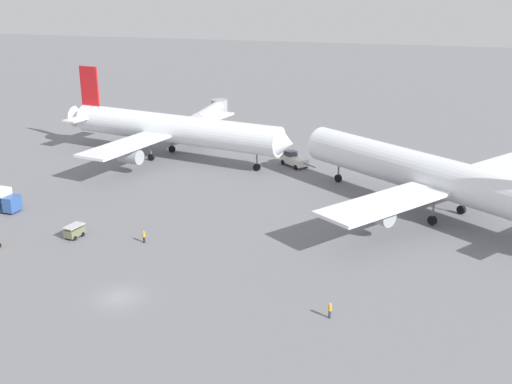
# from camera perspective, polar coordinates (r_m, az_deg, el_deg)

# --- Properties ---
(ground_plane) EXTENTS (600.00, 600.00, 0.00)m
(ground_plane) POSITION_cam_1_polar(r_m,az_deg,el_deg) (67.89, -12.66, -9.61)
(ground_plane) COLOR slate
(airliner_at_gate_left) EXTENTS (49.61, 42.87, 16.34)m
(airliner_at_gate_left) POSITION_cam_1_polar(r_m,az_deg,el_deg) (117.34, -7.84, 5.85)
(airliner_at_gate_left) COLOR white
(airliner_at_gate_left) RESTS_ON ground
(airliner_being_pushed) EXTENTS (45.28, 40.57, 17.00)m
(airliner_being_pushed) POSITION_cam_1_polar(r_m,az_deg,el_deg) (91.01, 16.30, 1.43)
(airliner_being_pushed) COLOR white
(airliner_being_pushed) RESTS_ON ground
(pushback_tug) EXTENTS (7.56, 6.57, 2.97)m
(pushback_tug) POSITION_cam_1_polar(r_m,az_deg,el_deg) (112.37, 3.58, 3.07)
(pushback_tug) COLOR white
(pushback_tug) RESTS_ON ground
(gse_baggage_cart_near_cluster) EXTENTS (2.00, 2.95, 1.71)m
(gse_baggage_cart_near_cluster) POSITION_cam_1_polar(r_m,az_deg,el_deg) (84.17, -16.64, -3.55)
(gse_baggage_cart_near_cluster) COLOR #666B4C
(gse_baggage_cart_near_cluster) RESTS_ON ground
(gse_catering_truck_tall) EXTENTS (5.96, 2.72, 3.50)m
(gse_catering_truck_tall) POSITION_cam_1_polar(r_m,az_deg,el_deg) (97.36, -22.86, -0.65)
(gse_catering_truck_tall) COLOR #2D5199
(gse_catering_truck_tall) RESTS_ON ground
(ground_crew_wing_walker_right) EXTENTS (0.36, 0.36, 1.67)m
(ground_crew_wing_walker_right) POSITION_cam_1_polar(r_m,az_deg,el_deg) (62.62, 6.93, -10.93)
(ground_crew_wing_walker_right) COLOR #2D3351
(ground_crew_wing_walker_right) RESTS_ON ground
(ground_crew_marshaller_foreground) EXTENTS (0.36, 0.36, 1.62)m
(ground_crew_marshaller_foreground) POSITION_cam_1_polar(r_m,az_deg,el_deg) (80.40, -10.44, -4.13)
(ground_crew_marshaller_foreground) COLOR black
(ground_crew_marshaller_foreground) RESTS_ON ground
(jet_bridge) EXTENTS (4.35, 17.55, 6.23)m
(jet_bridge) POSITION_cam_1_polar(r_m,az_deg,el_deg) (138.84, -4.17, 7.48)
(jet_bridge) COLOR #B7B7BC
(jet_bridge) RESTS_ON ground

